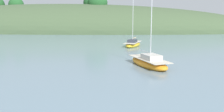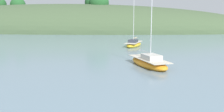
% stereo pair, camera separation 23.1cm
% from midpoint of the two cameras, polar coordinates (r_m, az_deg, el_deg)
% --- Properties ---
extents(far_shoreline_hill, '(150.00, 36.00, 23.78)m').
position_cam_midpoint_polar(far_shoreline_hill, '(93.69, -12.70, 5.82)').
color(far_shoreline_hill, '#425638').
rests_on(far_shoreline_hill, ground).
extents(sailboat_navy_dinghy, '(3.91, 6.92, 9.05)m').
position_cam_midpoint_polar(sailboat_navy_dinghy, '(46.70, 4.78, 2.80)').
color(sailboat_navy_dinghy, gold).
rests_on(sailboat_navy_dinghy, ground).
extents(sailboat_cream_ketch, '(5.24, 7.66, 9.00)m').
position_cam_midpoint_polar(sailboat_cream_ketch, '(28.79, 8.42, -1.49)').
color(sailboat_cream_ketch, orange).
rests_on(sailboat_cream_ketch, ground).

